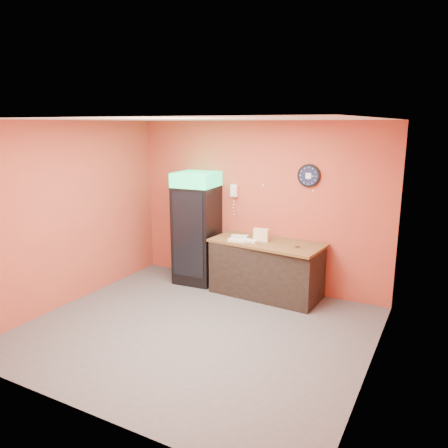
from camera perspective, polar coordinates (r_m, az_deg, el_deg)
The scene contains 15 objects.
floor at distance 6.14m, azimuth -3.60°, elevation -13.62°, with size 4.50×4.50×0.00m, color #47474C.
back_wall at distance 7.39m, azimuth 4.40°, elevation 2.43°, with size 4.50×0.02×2.80m, color #AE4F31.
left_wall at distance 7.08m, azimuth -19.47°, elevation 1.25°, with size 0.02×4.00×2.80m, color #AE4F31.
right_wall at distance 4.90m, azimuth 19.24°, elevation -3.75°, with size 0.02×4.00×2.80m, color #AE4F31.
ceiling at distance 5.50m, azimuth -4.02°, elevation 13.49°, with size 4.50×4.00×0.02m, color white.
beverage_cooler at distance 7.60m, azimuth -3.73°, elevation -0.74°, with size 0.73×0.74×1.94m.
prep_counter at distance 7.16m, azimuth 5.55°, elevation -5.94°, with size 1.73×0.77×0.87m, color black.
wall_clock at distance 6.98m, azimuth 11.03°, elevation 6.22°, with size 0.36×0.06×0.36m.
wall_phone at distance 7.48m, azimuth 1.31°, elevation 4.37°, with size 0.11×0.10×0.21m.
butcher_paper at distance 7.03m, azimuth 5.63°, elevation -2.44°, with size 1.79×0.83×0.04m, color brown.
sub_roll_stack at distance 7.01m, azimuth 4.86°, elevation -1.44°, with size 0.25×0.10×0.21m.
wrapped_sandwich_left at distance 6.98m, azimuth 1.75°, elevation -2.14°, with size 0.29×0.11×0.04m, color silver.
wrapped_sandwich_mid at distance 6.97m, azimuth 3.27°, elevation -2.19°, with size 0.29×0.11×0.04m, color silver.
wrapped_sandwich_right at distance 7.23m, azimuth 2.02°, elevation -1.63°, with size 0.27×0.11×0.04m, color silver.
kitchen_tool at distance 7.23m, azimuth 3.27°, elevation -1.56°, with size 0.06×0.06×0.06m, color silver.
Camera 1 is at (2.91, -4.66, 2.75)m, focal length 35.00 mm.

